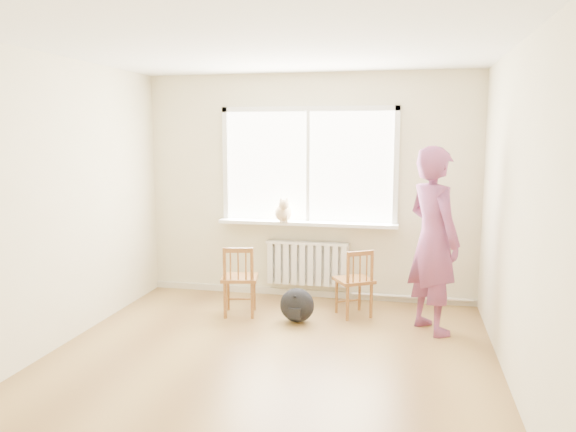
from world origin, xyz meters
The scene contains 13 objects.
floor centered at (0.00, 0.00, 0.00)m, with size 4.50×4.50×0.00m, color #9D7740.
ceiling centered at (0.00, 0.00, 2.70)m, with size 4.50×4.50×0.00m, color white.
back_wall centered at (0.00, 2.25, 1.35)m, with size 4.00×0.01×2.70m, color beige.
window centered at (0.00, 2.22, 1.66)m, with size 2.12×0.05×1.42m.
windowsill centered at (0.00, 2.14, 0.93)m, with size 2.15×0.22×0.04m, color white.
radiator centered at (0.00, 2.16, 0.44)m, with size 1.00×0.12×0.55m.
heating_pipe centered at (1.25, 2.19, 0.08)m, with size 0.04×0.04×1.40m, color silver.
baseboard centered at (0.00, 2.23, 0.04)m, with size 4.00×0.03×0.08m, color beige.
chair_left centered at (-0.61, 1.35, 0.40)m, with size 0.45×0.44×0.78m.
chair_right centered at (0.64, 1.58, 0.38)m, with size 0.50×0.50×0.75m.
person centered at (1.43, 1.30, 0.94)m, with size 0.68×0.45×1.87m, color #D24648.
cat centered at (-0.27, 2.05, 1.08)m, with size 0.27×0.45×0.31m.
backpack centered at (0.05, 1.27, 0.18)m, with size 0.37×0.27×0.37m, color black.
Camera 1 is at (1.17, -4.39, 1.98)m, focal length 35.00 mm.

